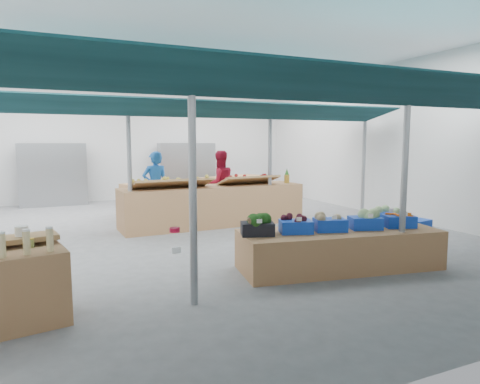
{
  "coord_description": "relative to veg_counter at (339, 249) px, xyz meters",
  "views": [
    {
      "loc": [
        -2.64,
        -9.08,
        2.08
      ],
      "look_at": [
        0.73,
        -1.6,
        1.11
      ],
      "focal_mm": 32.0,
      "sensor_mm": 36.0,
      "label": 1
    }
  ],
  "objects": [
    {
      "name": "floor",
      "position": [
        -1.67,
        3.49,
        -0.32
      ],
      "size": [
        13.0,
        13.0,
        0.0
      ],
      "primitive_type": "plane",
      "color": "slate",
      "rests_on": "ground"
    },
    {
      "name": "hall",
      "position": [
        -1.67,
        4.93,
        2.33
      ],
      "size": [
        13.0,
        13.0,
        13.0
      ],
      "color": "silver",
      "rests_on": "ground"
    },
    {
      "name": "pole_grid",
      "position": [
        -0.92,
        1.74,
        1.49
      ],
      "size": [
        10.0,
        4.6,
        3.0
      ],
      "color": "gray",
      "rests_on": "floor"
    },
    {
      "name": "awnings",
      "position": [
        -0.92,
        1.74,
        2.46
      ],
      "size": [
        9.5,
        7.08,
        0.3
      ],
      "color": "#0A262B",
      "rests_on": "pole_grid"
    },
    {
      "name": "back_shelving_left",
      "position": [
        -4.17,
        9.49,
        0.68
      ],
      "size": [
        2.0,
        0.5,
        2.0
      ],
      "primitive_type": "cube",
      "color": "#B23F33",
      "rests_on": "floor"
    },
    {
      "name": "back_shelving_right",
      "position": [
        0.33,
        9.49,
        0.68
      ],
      "size": [
        2.0,
        0.5,
        2.0
      ],
      "primitive_type": "cube",
      "color": "#B23F33",
      "rests_on": "floor"
    },
    {
      "name": "veg_counter",
      "position": [
        0.0,
        0.0,
        0.0
      ],
      "size": [
        3.42,
        1.62,
        0.64
      ],
      "primitive_type": "cube",
      "rotation": [
        0.0,
        0.0,
        -0.16
      ],
      "color": "#996742",
      "rests_on": "floor"
    },
    {
      "name": "fruit_counter",
      "position": [
        -0.58,
        4.3,
        0.17
      ],
      "size": [
        4.61,
        1.24,
        0.98
      ],
      "primitive_type": "cube",
      "rotation": [
        0.0,
        0.0,
        0.03
      ],
      "color": "#996742",
      "rests_on": "floor"
    },
    {
      "name": "far_counter",
      "position": [
        0.01,
        6.93,
        0.14
      ],
      "size": [
        5.14,
        2.78,
        0.92
      ],
      "primitive_type": "cube",
      "rotation": [
        0.0,
        0.0,
        0.37
      ],
      "color": "#996742",
      "rests_on": "floor"
    },
    {
      "name": "crate_stack",
      "position": [
        2.3,
        0.53,
        -0.04
      ],
      "size": [
        0.52,
        0.41,
        0.55
      ],
      "primitive_type": "cube",
      "rotation": [
        0.0,
        0.0,
        0.21
      ],
      "color": "#113DBB",
      "rests_on": "floor"
    },
    {
      "name": "vendor_left",
      "position": [
        -1.78,
        5.4,
        0.6
      ],
      "size": [
        0.68,
        0.46,
        1.83
      ],
      "primitive_type": "imported",
      "rotation": [
        0.0,
        0.0,
        3.17
      ],
      "color": "#1A5AAF",
      "rests_on": "floor"
    },
    {
      "name": "vendor_right",
      "position": [
        0.02,
        5.4,
        0.6
      ],
      "size": [
        0.91,
        0.72,
        1.83
      ],
      "primitive_type": "imported",
      "rotation": [
        0.0,
        0.0,
        3.17
      ],
      "color": "#A3142D",
      "rests_on": "floor"
    },
    {
      "name": "crate_broccoli",
      "position": [
        -1.39,
        0.23,
        0.48
      ],
      "size": [
        0.59,
        0.49,
        0.35
      ],
      "rotation": [
        0.0,
        0.0,
        -0.33
      ],
      "color": "black",
      "rests_on": "veg_counter"
    },
    {
      "name": "crate_beets",
      "position": [
        -0.76,
        0.13,
        0.45
      ],
      "size": [
        0.59,
        0.49,
        0.29
      ],
      "rotation": [
        0.0,
        0.0,
        -0.33
      ],
      "color": "#113DBB",
      "rests_on": "veg_counter"
    },
    {
      "name": "crate_celeriac",
      "position": [
        -0.18,
        0.03,
        0.46
      ],
      "size": [
        0.59,
        0.49,
        0.31
      ],
      "rotation": [
        0.0,
        0.0,
        -0.33
      ],
      "color": "#113DBB",
      "rests_on": "veg_counter"
    },
    {
      "name": "crate_cabbage",
      "position": [
        0.45,
        -0.07,
        0.48
      ],
      "size": [
        0.59,
        0.49,
        0.35
      ],
      "rotation": [
        0.0,
        0.0,
        -0.33
      ],
      "color": "#113DBB",
      "rests_on": "veg_counter"
    },
    {
      "name": "crate_carrots",
      "position": [
        1.08,
        -0.18,
        0.43
      ],
      "size": [
        0.59,
        0.49,
        0.29
      ],
      "rotation": [
        0.0,
        0.0,
        -0.33
      ],
      "color": "#113DBB",
      "rests_on": "veg_counter"
    },
    {
      "name": "sparrow",
      "position": [
        -1.56,
        0.14,
        0.57
      ],
      "size": [
        0.12,
        0.09,
        0.11
      ],
      "rotation": [
        0.0,
        0.0,
        -0.33
      ],
      "color": "brown",
      "rests_on": "crate_broccoli"
    },
    {
      "name": "pole_ribbon",
      "position": [
        -3.05,
        -1.02,
        0.76
      ],
      "size": [
        0.12,
        0.12,
        0.28
      ],
      "color": "#BB0C2D",
      "rests_on": "pole_grid"
    },
    {
      "name": "apple_heap_yellow",
      "position": [
        -1.67,
        4.15,
        0.83
      ],
      "size": [
        1.94,
        0.82,
        0.27
      ],
      "rotation": [
        0.0,
        0.0,
        0.07
      ],
      "color": "#997247",
      "rests_on": "fruit_counter"
    },
    {
      "name": "apple_heap_red",
      "position": [
        0.35,
        4.22,
        0.83
      ],
      "size": [
        1.54,
        0.8,
        0.27
      ],
      "rotation": [
        0.0,
        0.0,
        0.07
      ],
      "color": "#997247",
      "rests_on": "fruit_counter"
    },
    {
      "name": "pineapple",
      "position": [
        1.49,
        4.26,
        0.84
      ],
      "size": [
        0.14,
        0.14,
        0.39
      ],
      "rotation": [
        0.0,
        0.0,
        0.07
      ],
      "color": "#8C6019",
      "rests_on": "fruit_counter"
    },
    {
      "name": "crate_extra",
      "position": [
        1.15,
        0.23,
        0.47
      ],
      "size": [
        0.57,
        0.47,
        0.32
      ],
      "rotation": [
        0.0,
        0.0,
        -0.26
      ],
      "color": "#113DBB",
      "rests_on": "veg_counter"
    }
  ]
}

